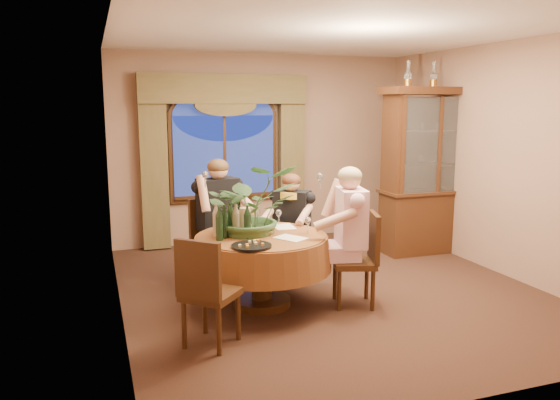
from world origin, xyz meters
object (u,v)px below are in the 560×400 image
object	(u,v)px
oil_lamp_left	(408,74)
oil_lamp_center	(434,74)
chair_back_right	(287,239)
wine_bottle_0	(219,224)
stoneware_vase	(245,221)
person_pink	(351,236)
wine_bottle_4	(230,218)
dining_table	(262,271)
olive_bowl	(265,233)
china_cabinet	(429,171)
oil_lamp_right	(459,75)
wine_bottle_5	(236,220)
wine_bottle_3	(225,221)
person_back	(218,220)
chair_front_left	(211,291)
chair_right	(354,260)
chair_back	(214,242)
person_scarf	(292,227)
wine_bottle_1	(216,220)
wine_bottle_2	(247,222)
centerpiece_plant	(250,174)

from	to	relation	value
oil_lamp_left	oil_lamp_center	xyz separation A→B (m)	(0.40, 0.00, 0.00)
chair_back_right	wine_bottle_0	world-z (taller)	wine_bottle_0
chair_back_right	stoneware_vase	xyz separation A→B (m)	(-0.69, -0.66, 0.41)
person_pink	wine_bottle_4	size ratio (longest dim) A/B	4.37
dining_table	olive_bowl	xyz separation A→B (m)	(0.03, -0.02, 0.40)
oil_lamp_center	olive_bowl	distance (m)	3.53
china_cabinet	wine_bottle_0	bearing A→B (deg)	-157.48
oil_lamp_right	wine_bottle_5	size ratio (longest dim) A/B	1.03
dining_table	wine_bottle_3	xyz separation A→B (m)	(-0.38, 0.01, 0.54)
person_back	dining_table	bearing A→B (deg)	90.00
wine_bottle_0	person_back	bearing A→B (deg)	78.11
chair_front_left	stoneware_vase	xyz separation A→B (m)	(0.54, 0.84, 0.41)
oil_lamp_right	chair_back_right	xyz separation A→B (m)	(-2.70, -0.53, -1.98)
chair_right	chair_front_left	xyz separation A→B (m)	(-1.59, -0.46, 0.00)
person_back	stoneware_vase	xyz separation A→B (m)	(0.09, -0.88, 0.16)
wine_bottle_0	china_cabinet	bearing A→B (deg)	22.52
chair_back	china_cabinet	bearing A→B (deg)	169.17
person_scarf	wine_bottle_3	bearing A→B (deg)	75.37
chair_front_left	person_scarf	size ratio (longest dim) A/B	0.75
oil_lamp_right	olive_bowl	xyz separation A→B (m)	(-3.21, -1.31, -1.68)
china_cabinet	chair_back_right	bearing A→B (deg)	-166.91
chair_back	wine_bottle_4	world-z (taller)	wine_bottle_4
wine_bottle_1	wine_bottle_5	distance (m)	0.20
oil_lamp_center	person_scarf	world-z (taller)	oil_lamp_center
oil_lamp_right	chair_right	distance (m)	3.44
person_pink	person_scarf	xyz separation A→B (m)	(-0.32, 0.89, -0.08)
person_scarf	wine_bottle_2	distance (m)	1.12
person_pink	centerpiece_plant	distance (m)	1.22
chair_right	wine_bottle_1	world-z (taller)	wine_bottle_1
chair_back	person_back	world-z (taller)	person_back
wine_bottle_5	chair_right	bearing A→B (deg)	-15.19
wine_bottle_1	wine_bottle_5	bearing A→B (deg)	-21.32
oil_lamp_left	oil_lamp_center	world-z (taller)	same
chair_front_left	wine_bottle_5	xyz separation A→B (m)	(0.43, 0.77, 0.44)
china_cabinet	wine_bottle_4	size ratio (longest dim) A/B	6.94
centerpiece_plant	wine_bottle_5	distance (m)	0.50
oil_lamp_right	wine_bottle_4	world-z (taller)	oil_lamp_right
oil_lamp_right	wine_bottle_0	size ratio (longest dim) A/B	1.03
chair_front_left	wine_bottle_0	xyz separation A→B (m)	(0.23, 0.67, 0.44)
person_pink	wine_bottle_2	distance (m)	1.10
oil_lamp_center	wine_bottle_4	world-z (taller)	oil_lamp_center
chair_back_right	person_scarf	distance (m)	0.18
chair_back_right	wine_bottle_0	xyz separation A→B (m)	(-1.00, -0.83, 0.44)
chair_front_left	china_cabinet	bearing A→B (deg)	72.61
chair_back	person_pink	bearing A→B (deg)	118.92
chair_right	stoneware_vase	size ratio (longest dim) A/B	3.52
chair_back_right	wine_bottle_3	size ratio (longest dim) A/B	2.91
olive_bowl	chair_front_left	bearing A→B (deg)	-134.63
chair_back_right	wine_bottle_2	size ratio (longest dim) A/B	2.91
dining_table	wine_bottle_3	size ratio (longest dim) A/B	4.34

